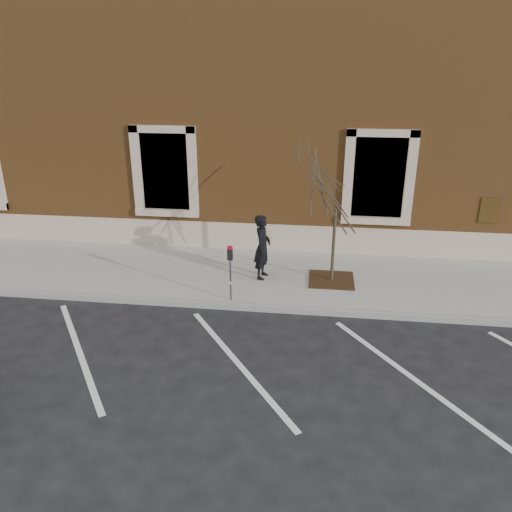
# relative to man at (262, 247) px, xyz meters

# --- Properties ---
(ground) EXTENTS (120.00, 120.00, 0.00)m
(ground) POSITION_rel_man_xyz_m (-0.05, -1.52, -0.99)
(ground) COLOR #28282B
(ground) RESTS_ON ground
(sidewalk_near) EXTENTS (40.00, 3.50, 0.15)m
(sidewalk_near) POSITION_rel_man_xyz_m (-0.05, 0.23, -0.91)
(sidewalk_near) COLOR #ACAAA2
(sidewalk_near) RESTS_ON ground
(curb_near) EXTENTS (40.00, 0.12, 0.15)m
(curb_near) POSITION_rel_man_xyz_m (-0.05, -1.57, -0.91)
(curb_near) COLOR #9E9E99
(curb_near) RESTS_ON ground
(parking_stripes) EXTENTS (28.00, 4.40, 0.01)m
(parking_stripes) POSITION_rel_man_xyz_m (-0.05, -3.72, -0.98)
(parking_stripes) COLOR silver
(parking_stripes) RESTS_ON ground
(building_civic) EXTENTS (40.00, 8.62, 8.00)m
(building_civic) POSITION_rel_man_xyz_m (-0.05, 6.22, 3.01)
(building_civic) COLOR brown
(building_civic) RESTS_ON ground
(man) EXTENTS (0.49, 0.67, 1.67)m
(man) POSITION_rel_man_xyz_m (0.00, 0.00, 0.00)
(man) COLOR black
(man) RESTS_ON sidewalk_near
(parking_meter) EXTENTS (0.12, 0.09, 1.35)m
(parking_meter) POSITION_rel_man_xyz_m (-0.58, -1.40, 0.10)
(parking_meter) COLOR #595B60
(parking_meter) RESTS_ON sidewalk_near
(tree_grate) EXTENTS (1.14, 1.14, 0.03)m
(tree_grate) POSITION_rel_man_xyz_m (1.77, 0.03, -0.82)
(tree_grate) COLOR #392512
(tree_grate) RESTS_ON sidewalk_near
(sapling) EXTENTS (2.07, 2.07, 3.46)m
(sapling) POSITION_rel_man_xyz_m (1.77, 0.03, 1.58)
(sapling) COLOR #403227
(sapling) RESTS_ON sidewalk_near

